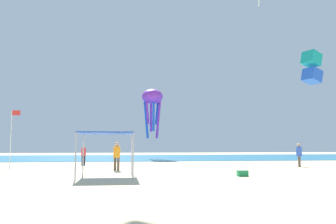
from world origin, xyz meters
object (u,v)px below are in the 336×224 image
at_px(canopy_tent, 107,135).
at_px(banner_flag, 12,134).
at_px(person_leftmost, 299,153).
at_px(cooler_box, 242,173).
at_px(kite_box_teal, 312,67).
at_px(person_central, 117,154).
at_px(person_near_tent, 84,153).
at_px(kite_octopus_purple, 152,99).

relative_size(canopy_tent, banner_flag, 0.80).
distance_m(person_leftmost, cooler_box, 10.17).
xyz_separation_m(canopy_tent, cooler_box, (7.32, -0.48, -2.06)).
bearing_deg(kite_box_teal, banner_flag, -112.53).
distance_m(person_central, cooler_box, 8.53).
bearing_deg(kite_box_teal, person_near_tent, -126.28).
bearing_deg(canopy_tent, person_central, 84.05).
relative_size(cooler_box, kite_box_teal, 0.21).
relative_size(person_near_tent, banner_flag, 0.40).
xyz_separation_m(cooler_box, kite_octopus_purple, (-2.90, 24.41, 7.19)).
bearing_deg(cooler_box, kite_octopus_purple, 96.78).
bearing_deg(kite_octopus_purple, person_central, 41.76).
height_order(canopy_tent, person_leftmost, canopy_tent).
relative_size(banner_flag, kite_box_teal, 1.55).
bearing_deg(kite_octopus_purple, kite_box_teal, 87.71).
distance_m(canopy_tent, person_leftmost, 15.96).
xyz_separation_m(person_central, kite_box_teal, (15.49, 2.58, 6.85)).
bearing_deg(cooler_box, person_leftmost, 45.44).
xyz_separation_m(person_leftmost, kite_box_teal, (1.54, 0.37, 6.88)).
relative_size(person_leftmost, person_central, 0.98).
bearing_deg(person_central, cooler_box, 12.94).
bearing_deg(person_central, kite_box_teal, 58.55).
relative_size(person_central, kite_box_teal, 0.70).
relative_size(person_central, kite_octopus_purple, 0.30).
relative_size(kite_octopus_purple, kite_box_teal, 2.29).
distance_m(canopy_tent, person_central, 4.69).
bearing_deg(kite_octopus_purple, cooler_box, 60.03).
bearing_deg(person_near_tent, kite_box_teal, -143.20).
bearing_deg(person_near_tent, canopy_tent, 152.10).
distance_m(banner_flag, cooler_box, 16.20).
distance_m(canopy_tent, banner_flag, 9.78).
bearing_deg(canopy_tent, kite_box_teal, 23.98).
xyz_separation_m(person_near_tent, person_leftmost, (16.86, -4.71, 0.09)).
xyz_separation_m(banner_flag, cooler_box, (14.24, -7.39, -2.29)).
height_order(kite_octopus_purple, kite_box_teal, kite_box_teal).
distance_m(person_near_tent, person_central, 7.51).
bearing_deg(cooler_box, kite_box_teal, 41.24).
xyz_separation_m(canopy_tent, person_central, (0.47, 4.53, -1.14)).
height_order(canopy_tent, person_central, canopy_tent).
xyz_separation_m(kite_octopus_purple, kite_box_teal, (11.55, -16.83, 0.59)).
relative_size(person_leftmost, banner_flag, 0.44).
distance_m(person_central, banner_flag, 7.89).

